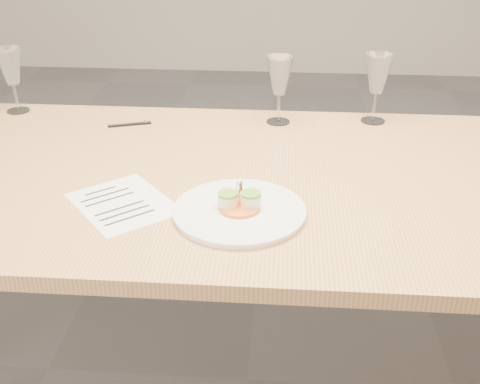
# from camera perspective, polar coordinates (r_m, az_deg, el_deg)

# --- Properties ---
(ground) EXTENTS (7.00, 7.00, 0.00)m
(ground) POSITION_cam_1_polar(r_m,az_deg,el_deg) (2.06, 0.68, -17.39)
(ground) COLOR slate
(ground) RESTS_ON ground
(dining_table) EXTENTS (2.40, 1.00, 0.75)m
(dining_table) POSITION_cam_1_polar(r_m,az_deg,el_deg) (1.65, 0.81, -0.40)
(dining_table) COLOR tan
(dining_table) RESTS_ON ground
(dinner_plate) EXTENTS (0.32, 0.32, 0.08)m
(dinner_plate) POSITION_cam_1_polar(r_m,az_deg,el_deg) (1.42, -0.05, -1.74)
(dinner_plate) COLOR white
(dinner_plate) RESTS_ON dining_table
(recipe_sheet) EXTENTS (0.32, 0.33, 0.00)m
(recipe_sheet) POSITION_cam_1_polar(r_m,az_deg,el_deg) (1.50, -11.03, -1.07)
(recipe_sheet) COLOR white
(recipe_sheet) RESTS_ON dining_table
(ballpoint_pen) EXTENTS (0.13, 0.06, 0.01)m
(ballpoint_pen) POSITION_cam_1_polar(r_m,az_deg,el_deg) (1.97, -10.40, 6.34)
(ballpoint_pen) COLOR black
(ballpoint_pen) RESTS_ON dining_table
(wine_glass_0) EXTENTS (0.09, 0.09, 0.22)m
(wine_glass_0) POSITION_cam_1_polar(r_m,az_deg,el_deg) (2.15, -20.92, 10.95)
(wine_glass_0) COLOR white
(wine_glass_0) RESTS_ON dining_table
(wine_glass_1) EXTENTS (0.09, 0.09, 0.22)m
(wine_glass_1) POSITION_cam_1_polar(r_m,az_deg,el_deg) (1.92, 3.77, 10.84)
(wine_glass_1) COLOR white
(wine_glass_1) RESTS_ON dining_table
(wine_glass_2) EXTENTS (0.09, 0.09, 0.22)m
(wine_glass_2) POSITION_cam_1_polar(r_m,az_deg,el_deg) (1.97, 12.94, 10.76)
(wine_glass_2) COLOR white
(wine_glass_2) RESTS_ON dining_table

